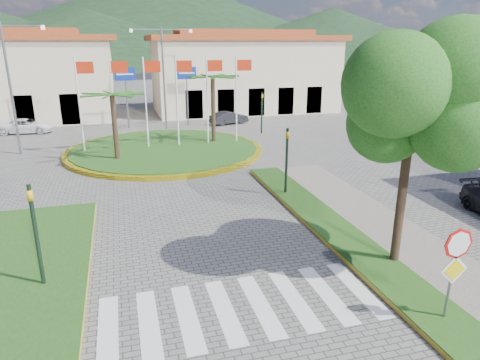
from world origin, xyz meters
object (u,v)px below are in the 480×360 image
object	(u,v)px
roundabout_island	(165,149)
car_dark_a	(79,114)
car_dark_b	(229,118)
deciduous_tree	(413,103)
white_van	(26,126)
stop_sign	(455,261)

from	to	relation	value
roundabout_island	car_dark_a	xyz separation A→B (m)	(-6.19, 13.25, 0.51)
car_dark_a	car_dark_b	distance (m)	13.56
deciduous_tree	car_dark_a	bearing A→B (deg)	111.13
car_dark_b	deciduous_tree	bearing A→B (deg)	160.48
white_van	car_dark_a	xyz separation A→B (m)	(3.66, 4.14, 0.12)
deciduous_tree	white_van	world-z (taller)	deciduous_tree
white_van	car_dark_b	size ratio (longest dim) A/B	1.19
roundabout_island	white_van	world-z (taller)	roundabout_island
white_van	stop_sign	bearing A→B (deg)	-148.59
white_van	car_dark_a	bearing A→B (deg)	-36.91
white_van	car_dark_b	world-z (taller)	white_van
roundabout_island	stop_sign	xyz separation A→B (m)	(4.90, -20.04, 1.62)
car_dark_b	car_dark_a	bearing A→B (deg)	52.47
stop_sign	deciduous_tree	distance (m)	4.59
roundabout_island	car_dark_a	size ratio (longest dim) A/B	3.18
roundabout_island	car_dark_b	world-z (taller)	roundabout_island
stop_sign	car_dark_a	distance (m)	35.11
car_dark_b	white_van	bearing A→B (deg)	70.80
stop_sign	car_dark_a	bearing A→B (deg)	108.42
car_dark_b	stop_sign	bearing A→B (deg)	159.53
deciduous_tree	car_dark_a	distance (m)	32.74
stop_sign	white_van	world-z (taller)	stop_sign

